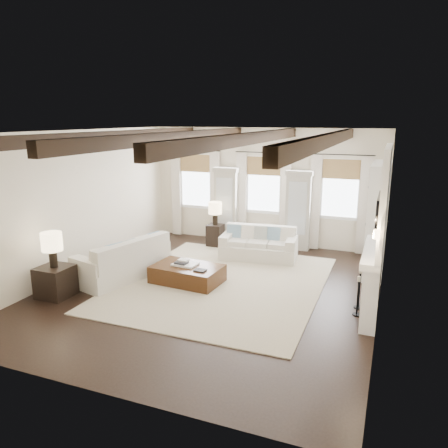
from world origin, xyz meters
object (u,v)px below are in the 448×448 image
at_px(sofa_left, 125,262).
at_px(side_table_back, 215,235).
at_px(ottoman, 187,274).
at_px(side_table_front, 55,281).
at_px(sofa_back, 259,246).

relative_size(sofa_left, side_table_back, 3.77).
bearing_deg(ottoman, sofa_left, -165.23).
height_order(sofa_left, side_table_front, sofa_left).
height_order(sofa_left, side_table_back, sofa_left).
xyz_separation_m(ottoman, side_table_back, (-0.50, 2.78, 0.11)).
bearing_deg(side_table_back, ottoman, -79.72).
distance_m(sofa_back, side_table_back, 1.56).
distance_m(sofa_back, side_table_front, 4.86).
height_order(ottoman, side_table_back, side_table_back).
bearing_deg(side_table_front, side_table_back, 69.97).
distance_m(sofa_left, ottoman, 1.43).
relative_size(sofa_left, ottoman, 1.58).
relative_size(ottoman, side_table_front, 2.36).
xyz_separation_m(ottoman, side_table_front, (-2.10, -1.61, 0.12)).
bearing_deg(side_table_front, sofa_left, 62.41).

